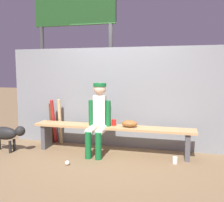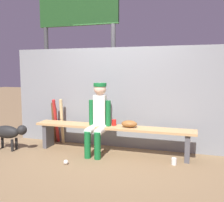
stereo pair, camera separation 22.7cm
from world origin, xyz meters
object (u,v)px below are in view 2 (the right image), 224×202
Objects in this scene: dugout_bench at (112,132)px; cup_on_ground at (174,161)px; baseball at (66,162)px; dog at (9,132)px; player_seated at (98,116)px; cup_on_bench at (114,122)px; bat_aluminum_red at (56,121)px; baseball_glove at (129,124)px; bat_wood_dark at (54,122)px; bat_wood_natural at (62,121)px; scoreboard at (81,30)px.

dugout_bench is 26.44× the size of cup_on_ground.
dog is (-1.36, 0.36, 0.30)m from baseball.
player_seated is 1.72m from dog.
cup_on_ground is at bearing 2.84° from dog.
baseball is (-0.30, -0.65, -0.65)m from player_seated.
cup_on_bench is (0.54, 0.82, 0.51)m from baseball.
bat_aluminum_red is at bearing 167.41° from cup_on_ground.
cup_on_bench reaches higher than cup_on_ground.
bat_wood_dark is at bearing 168.82° from baseball_glove.
cup_on_bench is (0.02, 0.05, 0.16)m from dugout_bench.
baseball_glove is 1.63m from bat_aluminum_red.
dugout_bench is 3.15× the size of bat_aluminum_red.
bat_wood_natural is 1.21m from cup_on_bench.
bat_wood_dark is at bearing -110.66° from scoreboard.
dugout_bench is 0.99m from baseball.
baseball_glove is 1.73m from bat_wood_dark.
bat_wood_dark is at bearing 166.33° from dugout_bench.
bat_aluminum_red reaches higher than cup_on_bench.
player_seated is 0.37× the size of scoreboard.
dugout_bench is at bearing -14.02° from bat_wood_natural.
bat_aluminum_red reaches higher than bat_wood_dark.
bat_wood_natural is 0.99× the size of bat_aluminum_red.
bat_wood_natural is 2.09m from scoreboard.
dugout_bench reaches higher than baseball.
bat_wood_natural is 0.13m from bat_aluminum_red.
cup_on_ground is (0.80, -0.26, -0.50)m from baseball_glove.
scoreboard is (0.07, 0.81, 1.93)m from bat_wood_natural.
cup_on_bench is (0.24, 0.17, -0.14)m from player_seated.
baseball_glove is 0.30× the size of bat_aluminum_red.
player_seated is at bearing 173.77° from cup_on_ground.
cup_on_bench is at bearing 164.07° from cup_on_ground.
bat_aluminum_red is at bearing 126.22° from baseball.
cup_on_bench is at bearing 169.62° from baseball_glove.
baseball is 0.09× the size of dog.
bat_wood_dark is (-1.15, 0.45, -0.28)m from player_seated.
cup_on_bench is (1.31, -0.22, 0.10)m from bat_aluminum_red.
bat_wood_natural is at bearing 121.04° from baseball.
cup_on_bench is 1.97m from dog.
player_seated is at bearing -145.89° from cup_on_bench.
baseball is (-0.52, -0.77, -0.36)m from dugout_bench.
baseball_glove is at bearing 11.64° from player_seated.
bat_wood_dark is 7.51× the size of cup_on_bench.
cup_on_bench reaches higher than dog.
dugout_bench is at bearing -13.67° from bat_wood_dark.
bat_aluminum_red is at bearing 170.26° from cup_on_bench.
bat_wood_dark is 2.13m from scoreboard.
cup_on_ground is (1.64, 0.51, 0.02)m from baseball.
dog is (-1.88, -0.41, -0.06)m from dugout_bench.
scoreboard is (0.20, 0.82, 1.93)m from bat_aluminum_red.
bat_aluminum_red reaches higher than baseball_glove.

